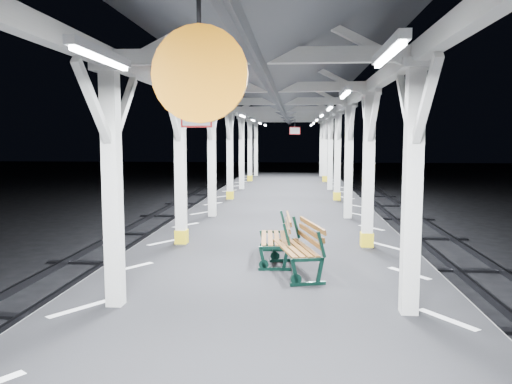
# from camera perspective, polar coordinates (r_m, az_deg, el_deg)

# --- Properties ---
(ground) EXTENTS (120.00, 120.00, 0.00)m
(ground) POSITION_cam_1_polar(r_m,az_deg,el_deg) (9.21, 1.28, -14.98)
(ground) COLOR black
(ground) RESTS_ON ground
(platform) EXTENTS (6.00, 50.00, 1.00)m
(platform) POSITION_cam_1_polar(r_m,az_deg,el_deg) (9.04, 1.29, -12.02)
(platform) COLOR black
(platform) RESTS_ON ground
(hazard_stripes_left) EXTENTS (1.00, 48.00, 0.01)m
(hazard_stripes_left) POSITION_cam_1_polar(r_m,az_deg,el_deg) (9.36, -14.02, -8.36)
(hazard_stripes_left) COLOR silver
(hazard_stripes_left) RESTS_ON platform
(hazard_stripes_right) EXTENTS (1.00, 48.00, 0.01)m
(hazard_stripes_right) POSITION_cam_1_polar(r_m,az_deg,el_deg) (9.09, 17.10, -8.88)
(hazard_stripes_right) COLOR silver
(hazard_stripes_right) RESTS_ON platform
(track_left) EXTENTS (2.20, 60.00, 0.16)m
(track_left) POSITION_cam_1_polar(r_m,az_deg,el_deg) (10.69, -27.25, -12.19)
(track_left) COLOR #2D2D33
(track_left) RESTS_ON ground
(canopy) EXTENTS (5.40, 49.00, 4.65)m
(canopy) POSITION_cam_1_polar(r_m,az_deg,el_deg) (8.66, 1.35, 14.37)
(canopy) COLOR silver
(canopy) RESTS_ON platform
(bench_near) EXTENTS (0.98, 1.71, 0.87)m
(bench_near) POSITION_cam_1_polar(r_m,az_deg,el_deg) (8.70, 5.14, -6.17)
(bench_near) COLOR black
(bench_near) RESTS_ON platform
(bench_mid) EXTENTS (0.69, 1.62, 0.86)m
(bench_mid) POSITION_cam_1_polar(r_m,az_deg,el_deg) (9.53, 2.61, -5.12)
(bench_mid) COLOR black
(bench_mid) RESTS_ON platform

